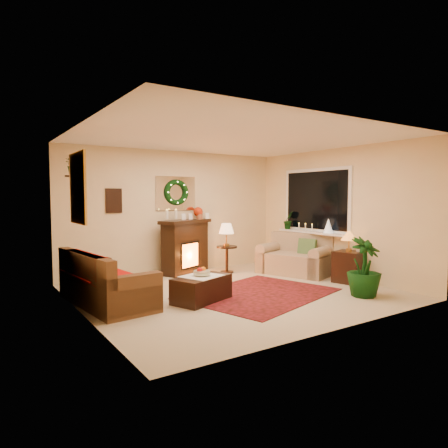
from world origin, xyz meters
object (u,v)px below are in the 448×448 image
fireplace (185,247)px  loveseat (295,254)px  side_table_round (227,258)px  coffee_table (202,288)px  sofa (107,276)px  end_table_square (349,268)px

fireplace → loveseat: fireplace is taller
loveseat → side_table_round: bearing=121.3°
side_table_round → coffee_table: bearing=-133.3°
coffee_table → sofa: bearing=131.6°
sofa → coffee_table: 1.45m
fireplace → side_table_round: (0.74, -0.49, -0.22)m
end_table_square → coffee_table: bearing=173.4°
sofa → fireplace: fireplace is taller
fireplace → side_table_round: fireplace is taller
side_table_round → end_table_square: 2.51m
sofa → fireplace: 2.67m
sofa → end_table_square: bearing=-19.8°
fireplace → loveseat: 2.32m
fireplace → sofa: bearing=-168.7°
loveseat → end_table_square: 1.22m
fireplace → coffee_table: (-0.89, -2.22, -0.34)m
sofa → end_table_square: (4.30, -1.01, -0.16)m
end_table_square → coffee_table: size_ratio=0.64×
fireplace → end_table_square: bearing=-74.8°
coffee_table → end_table_square: bearing=-27.6°
sofa → side_table_round: (2.90, 1.07, -0.10)m
side_table_round → loveseat: bearing=-38.8°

